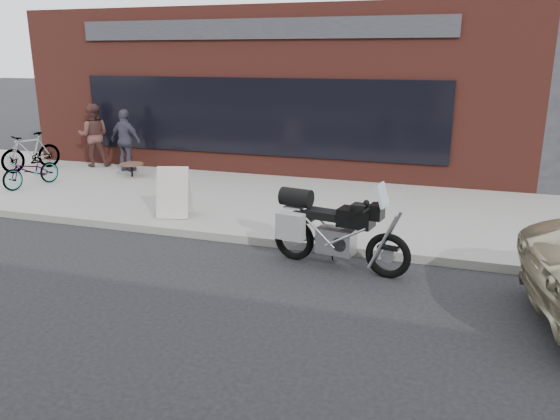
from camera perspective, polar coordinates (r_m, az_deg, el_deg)
ground at (r=6.45m, az=-14.57°, el=-15.20°), size 120.00×120.00×0.00m
near_sidewalk at (r=12.42m, az=2.82°, el=0.98°), size 44.00×6.00×0.15m
storefront at (r=19.29m, az=2.69°, el=12.88°), size 14.00×10.07×4.50m
motorcycle at (r=8.63m, az=5.24°, el=-2.01°), size 2.29×0.82×1.46m
bicycle_front at (r=14.67m, az=-24.56°, el=3.79°), size 0.85×1.61×0.80m
bicycle_rear at (r=16.75m, az=-24.60°, el=5.55°), size 1.02×1.79×1.04m
sandwich_sign at (r=11.09m, az=-11.02°, el=1.93°), size 0.75×0.72×1.00m
cafe_table at (r=14.98m, az=-15.26°, el=4.60°), size 0.62×0.62×0.35m
cafe_patron_left at (r=16.65m, az=-18.88°, el=7.39°), size 1.08×1.00×1.79m
cafe_patron_right at (r=15.68m, az=-15.81°, el=7.01°), size 1.06×0.58×1.71m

